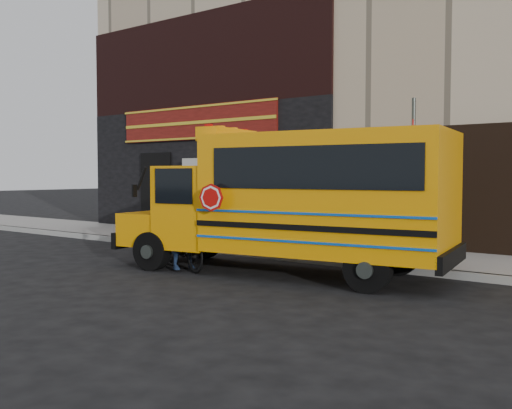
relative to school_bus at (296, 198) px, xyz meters
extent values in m
plane|color=black|center=(-1.62, -1.13, -1.51)|extent=(120.00, 120.00, 0.00)
cube|color=#9A9A95|center=(-1.62, 1.47, -1.43)|extent=(40.00, 0.20, 0.15)
cube|color=gray|center=(-1.62, 2.97, -1.43)|extent=(40.00, 3.00, 0.15)
cube|color=#BBA98C|center=(-1.62, 9.37, 4.64)|extent=(20.00, 10.00, 12.00)
cube|color=black|center=(-6.62, 4.42, 0.64)|extent=(10.00, 0.30, 4.00)
cube|color=black|center=(-6.62, 4.42, 4.14)|extent=(10.00, 0.28, 3.00)
cube|color=#4C0F0A|center=(-6.62, 4.25, 2.14)|extent=(6.50, 0.12, 1.10)
cube|color=black|center=(-8.42, 4.27, -0.11)|extent=(1.30, 0.10, 2.50)
cube|color=black|center=(-4.82, 4.27, -0.11)|extent=(1.30, 0.10, 2.50)
cylinder|color=black|center=(-2.68, -1.31, -1.11)|extent=(0.83, 0.38, 0.80)
cylinder|color=black|center=(-2.93, 0.57, -1.11)|extent=(0.83, 0.38, 0.80)
cylinder|color=black|center=(1.88, -0.70, -1.11)|extent=(0.83, 0.38, 0.80)
cylinder|color=black|center=(1.63, 1.18, -1.11)|extent=(0.83, 0.38, 0.80)
cube|color=orange|center=(-3.25, -0.43, -0.71)|extent=(1.26, 2.11, 0.70)
cube|color=black|center=(-3.80, -0.50, -0.96)|extent=(0.39, 2.05, 0.35)
cube|color=orange|center=(-2.16, -0.28, -0.21)|extent=(1.47, 2.24, 1.70)
cube|color=black|center=(-2.73, -0.36, 0.19)|extent=(0.30, 1.79, 0.90)
cube|color=orange|center=(0.66, 0.09, 0.11)|extent=(4.75, 2.78, 2.25)
cube|color=black|center=(2.92, 0.39, -0.96)|extent=(0.41, 2.20, 0.30)
cube|color=black|center=(0.91, -0.99, 0.59)|extent=(3.87, 0.55, 0.75)
cube|color=orange|center=(-1.57, -0.20, 1.27)|extent=(0.71, 1.65, 0.28)
cylinder|color=#AE0A06|center=(-0.95, -1.43, 0.04)|extent=(0.52, 0.10, 0.52)
cylinder|color=#39403C|center=(1.78, 1.49, 0.23)|extent=(0.08, 0.08, 3.48)
cube|color=#9F1412|center=(1.81, 1.41, 1.32)|extent=(0.12, 0.30, 0.44)
cube|color=white|center=(1.81, 1.41, 0.77)|extent=(0.12, 0.30, 0.38)
imported|color=black|center=(-2.19, -0.90, -0.98)|extent=(1.82, 1.06, 1.05)
imported|color=#111C33|center=(-2.07, -0.99, -0.58)|extent=(0.63, 0.78, 1.86)
camera|label=1|loc=(6.03, -9.40, 0.46)|focal=40.00mm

